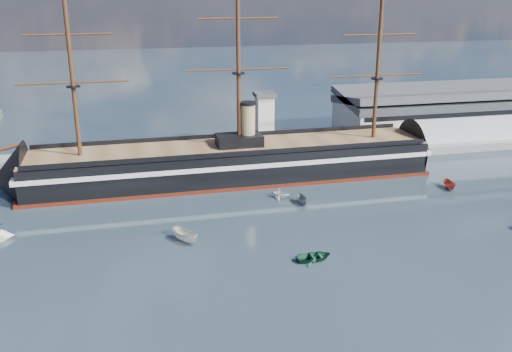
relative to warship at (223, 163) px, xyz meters
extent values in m
plane|color=#1C2934|center=(9.68, -20.00, -4.04)|extent=(600.00, 600.00, 0.00)
cube|color=slate|center=(19.68, 16.00, -4.04)|extent=(180.00, 18.00, 2.00)
cube|color=#B7BABC|center=(67.68, 20.00, 2.96)|extent=(62.00, 20.00, 10.00)
cube|color=#3F4247|center=(67.68, 20.00, 8.56)|extent=(63.00, 21.00, 2.00)
cube|color=silver|center=(12.68, 13.00, 4.96)|extent=(4.00, 4.00, 14.00)
cube|color=#3F4247|center=(12.68, 13.00, 12.46)|extent=(5.00, 5.00, 1.00)
cube|color=black|center=(1.73, 0.00, -0.04)|extent=(88.18, 17.03, 7.00)
cube|color=silver|center=(1.73, 0.00, 1.16)|extent=(90.18, 17.30, 1.00)
cube|color=#4B180C|center=(1.73, 0.00, -3.69)|extent=(90.18, 17.26, 0.90)
cone|color=black|center=(-44.77, 0.00, -0.34)|extent=(14.18, 15.84, 15.68)
cone|color=black|center=(48.23, 0.00, -0.34)|extent=(11.18, 15.81, 15.68)
cube|color=brown|center=(1.73, 0.00, 3.56)|extent=(88.17, 15.75, 0.40)
cube|color=black|center=(3.73, 0.00, 4.96)|extent=(10.07, 6.12, 2.50)
cylinder|color=tan|center=(5.73, 0.00, 8.46)|extent=(3.20, 3.20, 9.00)
cylinder|color=#381E0F|center=(-30.27, 0.00, 22.76)|extent=(0.90, 0.90, 38.00)
cylinder|color=#381E0F|center=(3.73, 0.00, 24.76)|extent=(0.90, 0.90, 42.00)
cylinder|color=#381E0F|center=(35.73, 0.00, 21.76)|extent=(0.90, 0.90, 36.00)
imported|color=silver|center=(-11.85, -30.84, -4.04)|extent=(7.40, 5.87, 2.83)
imported|color=#1A5137|center=(7.47, -42.04, -4.04)|extent=(1.97, 3.89, 1.74)
imported|color=slate|center=(12.91, -18.19, -4.04)|extent=(5.43, 2.39, 2.11)
imported|color=silver|center=(9.44, -13.99, -4.04)|extent=(5.99, 6.77, 2.34)
imported|color=#A13C2F|center=(46.43, -16.89, -4.04)|extent=(5.77, 2.72, 2.22)
camera|label=1|loc=(-20.04, -119.84, 37.93)|focal=40.00mm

